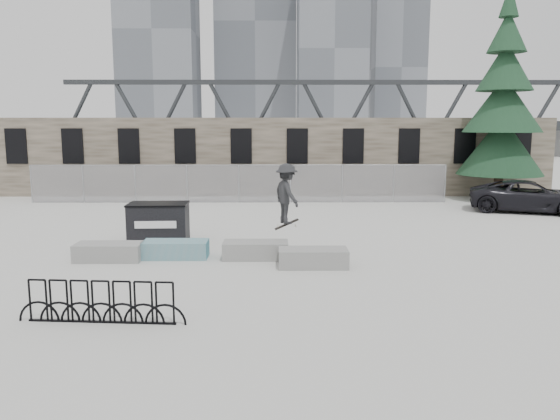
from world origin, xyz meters
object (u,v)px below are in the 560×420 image
object	(u,v)px
planter_offset	(313,257)
bike_rack	(101,303)
dumpster	(159,222)
skateboarder	(287,194)
planter_center_right	(256,249)
spruce_tree	(503,111)
planter_center_left	(176,249)
planter_far_left	(109,251)
suv	(529,196)

from	to	relation	value
planter_offset	bike_rack	distance (m)	6.54
dumpster	skateboarder	size ratio (longest dim) A/B	1.02
planter_center_right	skateboarder	world-z (taller)	skateboarder
spruce_tree	planter_center_left	bearing A→B (deg)	-139.41
planter_center_left	bike_rack	size ratio (longest dim) A/B	0.56
planter_center_right	bike_rack	size ratio (longest dim) A/B	0.56
planter_center_left	planter_center_right	world-z (taller)	same
planter_center_right	spruce_tree	distance (m)	19.07
planter_center_left	dumpster	size ratio (longest dim) A/B	0.94
planter_center_left	bike_rack	distance (m)	5.69
planter_center_left	spruce_tree	bearing A→B (deg)	40.59
planter_offset	bike_rack	world-z (taller)	bike_rack
planter_far_left	dumpster	distance (m)	2.96
planter_far_left	planter_center_right	size ratio (longest dim) A/B	1.00
spruce_tree	suv	xyz separation A→B (m)	(-0.24, -4.24, -4.07)
skateboarder	spruce_tree	bearing A→B (deg)	-69.31
planter_offset	suv	world-z (taller)	suv
planter_far_left	bike_rack	distance (m)	5.53
bike_rack	skateboarder	world-z (taller)	skateboarder
planter_far_left	skateboarder	size ratio (longest dim) A/B	0.96
skateboarder	planter_center_left	bearing A→B (deg)	67.90
planter_center_right	planter_offset	world-z (taller)	same
planter_offset	spruce_tree	size ratio (longest dim) A/B	0.17
bike_rack	suv	xyz separation A→B (m)	(15.66, 14.61, 0.31)
spruce_tree	skateboarder	xyz separation A→B (m)	(-11.92, -12.91, -2.85)
suv	skateboarder	size ratio (longest dim) A/B	2.59
spruce_tree	suv	world-z (taller)	spruce_tree
planter_offset	suv	size ratio (longest dim) A/B	0.37
spruce_tree	planter_center_right	bearing A→B (deg)	-134.08
planter_far_left	bike_rack	world-z (taller)	bike_rack
planter_offset	bike_rack	bearing A→B (deg)	-136.25
planter_center_left	planter_offset	world-z (taller)	same
planter_far_left	skateboarder	bearing A→B (deg)	6.38
spruce_tree	planter_offset	bearing A→B (deg)	-127.96
skateboarder	planter_far_left	bearing A→B (deg)	69.80
dumpster	suv	bearing A→B (deg)	19.94
planter_center_left	suv	bearing A→B (deg)	30.55
bike_rack	spruce_tree	xyz separation A→B (m)	(15.90, 18.84, 4.38)
planter_far_left	skateboarder	world-z (taller)	skateboarder
planter_center_right	planter_offset	size ratio (longest dim) A/B	1.00
planter_center_left	spruce_tree	distance (m)	20.76
planter_offset	skateboarder	size ratio (longest dim) A/B	0.96
planter_offset	spruce_tree	bearing A→B (deg)	52.04
planter_center_right	suv	world-z (taller)	suv
planter_far_left	spruce_tree	world-z (taller)	spruce_tree
planter_center_right	suv	size ratio (longest dim) A/B	0.37
dumpster	bike_rack	distance (m)	8.13
planter_far_left	suv	xyz separation A→B (m)	(17.11, 9.28, 0.46)
planter_offset	planter_far_left	bearing A→B (deg)	172.52
planter_center_left	suv	distance (m)	17.59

